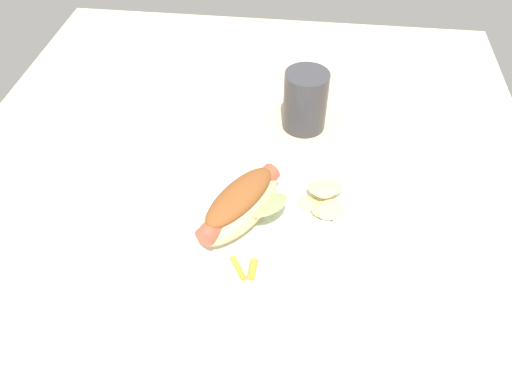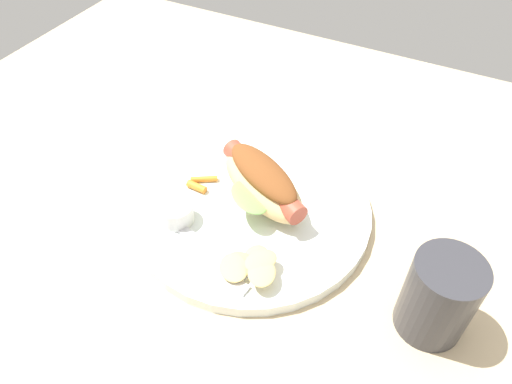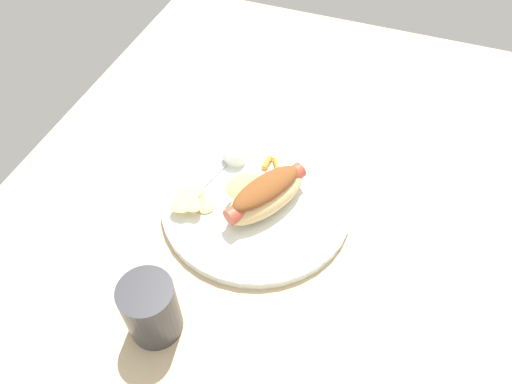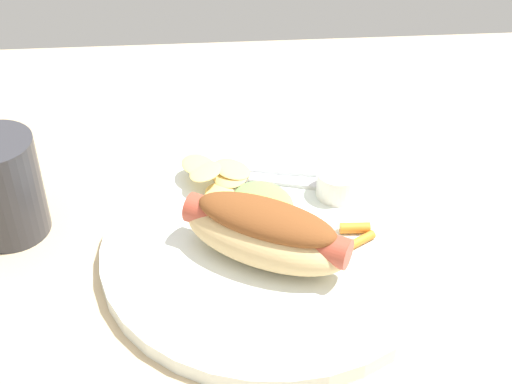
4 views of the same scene
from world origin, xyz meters
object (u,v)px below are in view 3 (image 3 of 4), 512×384
Objects in this scene: chips_pile at (192,200)px; carrot_garnish at (271,164)px; hot_dog at (265,195)px; plate at (256,202)px; fork at (212,175)px; knife at (199,175)px; sauce_ramekin at (234,154)px; drinking_cup at (151,309)px.

chips_pile is 15.11cm from carrot_garnish.
chips_pile is (3.52, -10.82, -1.83)cm from hot_dog.
fork reaches higher than plate.
knife is at bearing -96.69° from plate.
knife is (0.75, -2.07, -0.02)cm from fork.
chips_pile is at bearing -12.78° from sauce_ramekin.
carrot_garnish is at bearing 170.33° from drinking_cup.
hot_dog is 1.60× the size of drinking_cup.
plate is 2.14× the size of fork.
chips_pile is (6.52, -0.44, 0.88)cm from fork.
drinking_cup reaches higher than fork.
plate is 9.71cm from sauce_ramekin.
fork is at bearing -23.69° from sauce_ramekin.
carrot_garnish is (-7.61, -0.09, 1.25)cm from plate.
carrot_garnish reaches higher than fork.
chips_pile is at bearing -169.50° from drinking_cup.
drinking_cup reaches higher than plate.
hot_dog is 24.12cm from drinking_cup.
chips_pile is (5.77, 1.63, 0.90)cm from knife.
plate is at bearing 43.27° from sauce_ramekin.
fork is 3.97× the size of carrot_garnish.
hot_dog reaches higher than knife.
fork is 6.59cm from chips_pile.
knife is at bearing -59.16° from carrot_garnish.
sauce_ramekin is at bearing -27.44° from knife.
fork and knife have the same top height.
carrot_garnish is (-0.70, 6.41, -0.85)cm from sauce_ramekin.
carrot_garnish is 0.36× the size of drinking_cup.
knife is 3.89× the size of carrot_garnish.
carrot_garnish is at bearing 143.41° from chips_pile.
plate is 10.32cm from chips_pile.
carrot_garnish reaches higher than knife.
knife is at bearing -36.79° from sauce_ramekin.
chips_pile is (4.51, -9.09, 1.88)cm from plate.
carrot_garnish is at bearing 96.24° from sauce_ramekin.
knife is at bearing -168.27° from drinking_cup.
hot_dog is (0.99, 1.73, 3.71)cm from plate.
hot_dog reaches higher than fork.
chips_pile is (11.42, -2.59, -0.22)cm from sauce_ramekin.
fork is (-2.01, -8.65, 1.00)cm from plate.
plate is 4.21cm from hot_dog.
hot_dog is at bearing -90.71° from fork.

